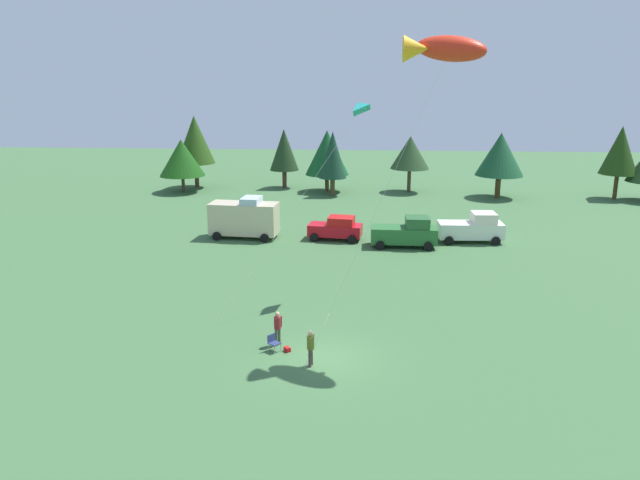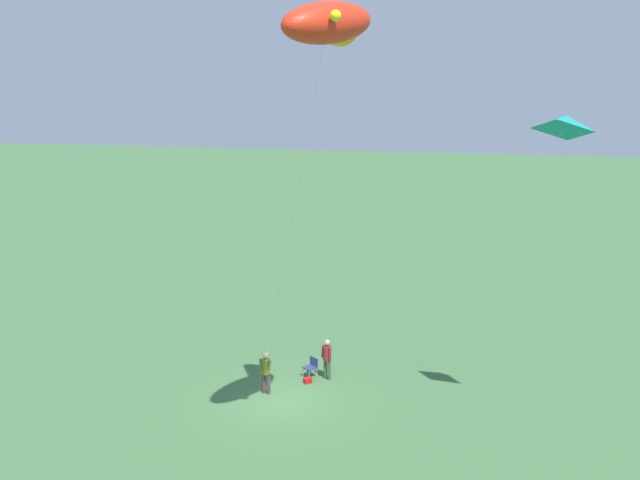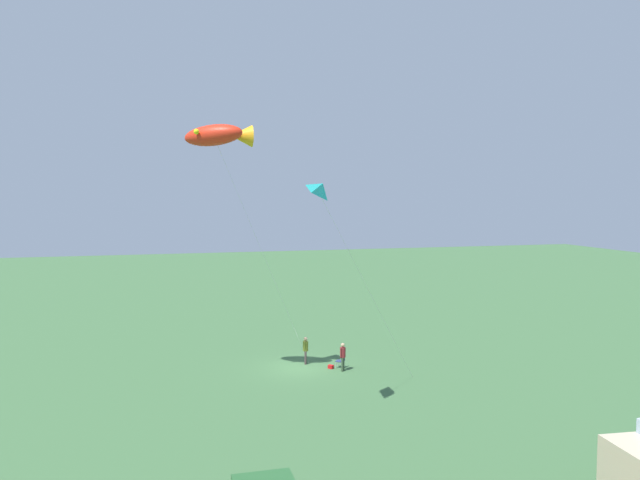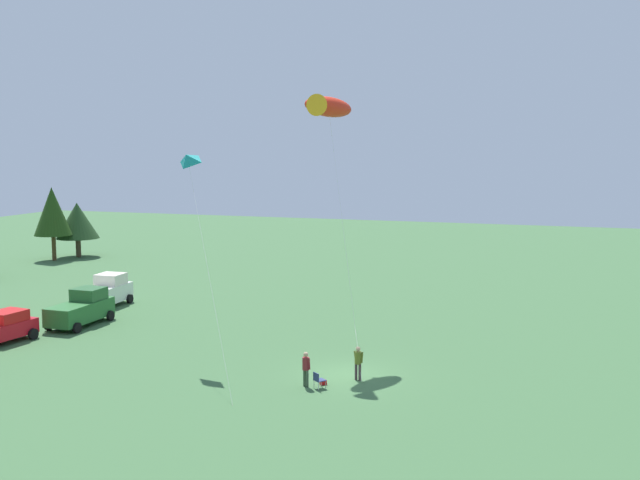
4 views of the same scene
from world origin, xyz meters
The scene contains 7 objects.
ground_plane centered at (0.00, 0.00, 0.00)m, with size 160.00×160.00×0.00m, color #3C653A.
person_kite_flyer centered at (-0.62, -0.79, 1.02)m, with size 0.42×0.55×1.74m.
folding_chair centered at (-2.56, 0.68, 0.49)m, with size 0.68×0.68×0.82m.
person_spectator centered at (-2.43, 1.37, 1.02)m, with size 0.47×0.52×1.74m.
backpack_on_grass centered at (-1.88, 0.65, 0.11)m, with size 0.32×0.22×0.22m, color red.
kite_large_fish centered at (5.04, 2.73, 14.00)m, with size 8.16×5.29×14.71m.
kite_delta_teal centered at (1.21, 9.67, 11.02)m, with size 8.11×6.97×11.51m.
Camera 2 is at (26.14, 6.37, 13.10)m, focal length 42.00 mm.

